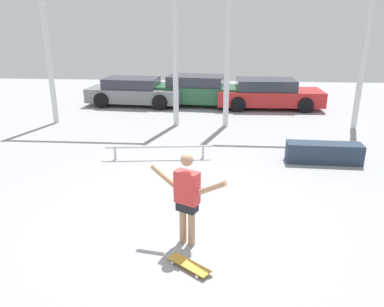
% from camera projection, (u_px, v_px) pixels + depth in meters
% --- Properties ---
extents(ground_plane, '(36.00, 36.00, 0.00)m').
position_uv_depth(ground_plane, '(181.00, 219.00, 7.41)').
color(ground_plane, '#9E9EA3').
extents(skateboarder, '(1.35, 0.74, 1.67)m').
position_uv_depth(skateboarder, '(187.00, 195.00, 6.30)').
color(skateboarder, tan).
rests_on(skateboarder, ground_plane).
extents(skateboard, '(0.74, 0.63, 0.08)m').
position_uv_depth(skateboard, '(189.00, 265.00, 5.91)').
color(skateboard, gold).
rests_on(skateboard, ground_plane).
extents(grind_box, '(2.03, 0.61, 0.55)m').
position_uv_depth(grind_box, '(324.00, 153.00, 10.28)').
color(grind_box, '#28384C').
rests_on(grind_box, ground_plane).
extents(grind_rail, '(3.01, 0.42, 0.39)m').
position_uv_depth(grind_rail, '(159.00, 148.00, 10.51)').
color(grind_rail, '#B7BABF').
rests_on(grind_rail, ground_plane).
extents(canopy_support_left, '(4.83, 0.20, 5.03)m').
position_uv_depth(canopy_support_left, '(110.00, 40.00, 13.19)').
color(canopy_support_left, silver).
rests_on(canopy_support_left, ground_plane).
extents(canopy_support_right, '(4.83, 0.20, 5.03)m').
position_uv_depth(canopy_support_right, '(296.00, 40.00, 12.72)').
color(canopy_support_right, silver).
rests_on(canopy_support_right, ground_plane).
extents(parked_car_grey, '(4.44, 2.11, 1.25)m').
position_uv_depth(parked_car_grey, '(135.00, 92.00, 17.17)').
color(parked_car_grey, slate).
rests_on(parked_car_grey, ground_plane).
extents(parked_car_green, '(4.63, 2.19, 1.36)m').
position_uv_depth(parked_car_green, '(199.00, 91.00, 17.11)').
color(parked_car_green, '#28603D').
rests_on(parked_car_green, ground_plane).
extents(parked_car_red, '(4.62, 2.02, 1.28)m').
position_uv_depth(parked_car_red, '(268.00, 94.00, 16.60)').
color(parked_car_red, red).
rests_on(parked_car_red, ground_plane).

